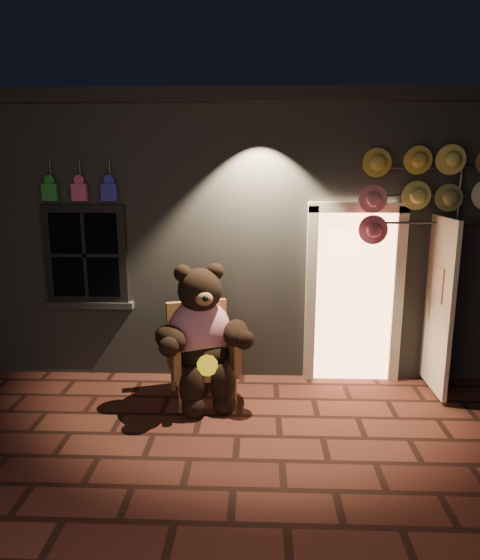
{
  "coord_description": "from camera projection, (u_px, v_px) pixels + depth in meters",
  "views": [
    {
      "loc": [
        0.19,
        -4.45,
        2.55
      ],
      "look_at": [
        -0.01,
        1.0,
        1.35
      ],
      "focal_mm": 32.0,
      "sensor_mm": 36.0,
      "label": 1
    }
  ],
  "objects": [
    {
      "name": "ground",
      "position": [
        237.0,
        436.0,
        4.89
      ],
      "size": [
        60.0,
        60.0,
        0.0
      ],
      "primitive_type": "plane",
      "color": "#532920",
      "rests_on": "ground"
    },
    {
      "name": "shop_building",
      "position": [
        247.0,
        220.0,
        8.41
      ],
      "size": [
        7.3,
        5.95,
        3.51
      ],
      "color": "slate",
      "rests_on": "ground"
    },
    {
      "name": "wicker_armchair",
      "position": [
        201.0,
        351.0,
        5.7
      ],
      "size": [
        0.89,
        0.85,
        1.07
      ],
      "rotation": [
        0.0,
        0.0,
        0.31
      ],
      "color": "#B26D45",
      "rests_on": "ground"
    },
    {
      "name": "teddy_bear",
      "position": [
        202.0,
        336.0,
        5.52
      ],
      "size": [
        1.09,
        1.01,
        1.58
      ],
      "rotation": [
        0.0,
        0.0,
        0.31
      ],
      "color": "#BD1440",
      "rests_on": "ground"
    },
    {
      "name": "hat_rack",
      "position": [
        427.0,
        189.0,
        5.56
      ],
      "size": [
        1.59,
        0.22,
        2.81
      ],
      "color": "#59595E",
      "rests_on": "ground"
    }
  ]
}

